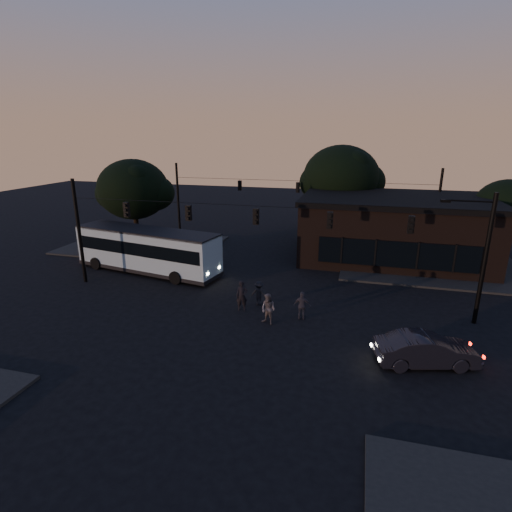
% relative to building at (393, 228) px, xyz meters
% --- Properties ---
extents(ground, '(120.00, 120.00, 0.00)m').
position_rel_building_xyz_m(ground, '(-9.00, -15.97, -2.71)').
color(ground, black).
rests_on(ground, ground).
extents(sidewalk_far_right, '(14.00, 10.00, 0.15)m').
position_rel_building_xyz_m(sidewalk_far_right, '(3.00, -1.97, -2.63)').
color(sidewalk_far_right, black).
rests_on(sidewalk_far_right, ground).
extents(sidewalk_far_left, '(14.00, 10.00, 0.15)m').
position_rel_building_xyz_m(sidewalk_far_left, '(-23.00, -1.97, -2.63)').
color(sidewalk_far_left, black).
rests_on(sidewalk_far_left, ground).
extents(building, '(15.40, 10.41, 5.40)m').
position_rel_building_xyz_m(building, '(0.00, 0.00, 0.00)').
color(building, black).
rests_on(building, ground).
extents(tree_behind, '(7.60, 7.60, 9.43)m').
position_rel_building_xyz_m(tree_behind, '(-5.00, 6.03, 3.48)').
color(tree_behind, black).
rests_on(tree_behind, ground).
extents(tree_right, '(5.20, 5.20, 6.86)m').
position_rel_building_xyz_m(tree_right, '(9.00, 2.03, 1.93)').
color(tree_right, black).
rests_on(tree_right, ground).
extents(tree_left, '(6.40, 6.40, 8.30)m').
position_rel_building_xyz_m(tree_left, '(-23.00, -2.97, 2.86)').
color(tree_left, black).
rests_on(tree_left, ground).
extents(signal_rig_near, '(26.24, 0.30, 7.50)m').
position_rel_building_xyz_m(signal_rig_near, '(-9.00, -11.97, 1.74)').
color(signal_rig_near, black).
rests_on(signal_rig_near, ground).
extents(signal_rig_far, '(26.24, 0.30, 7.50)m').
position_rel_building_xyz_m(signal_rig_far, '(-9.00, 4.03, 1.50)').
color(signal_rig_far, black).
rests_on(signal_rig_far, ground).
extents(bus, '(12.38, 4.93, 3.40)m').
position_rel_building_xyz_m(bus, '(-18.64, -8.75, -0.80)').
color(bus, '#91AEB8').
rests_on(bus, ground).
extents(car, '(4.90, 2.75, 1.53)m').
position_rel_building_xyz_m(car, '(0.66, -17.34, -1.94)').
color(car, black).
rests_on(car, ground).
extents(pedestrian_a, '(0.79, 0.61, 1.91)m').
position_rel_building_xyz_m(pedestrian_a, '(-9.42, -13.77, -1.75)').
color(pedestrian_a, black).
rests_on(pedestrian_a, ground).
extents(pedestrian_b, '(1.07, 0.97, 1.82)m').
position_rel_building_xyz_m(pedestrian_b, '(-7.43, -15.14, -1.80)').
color(pedestrian_b, '#51494B').
rests_on(pedestrian_b, ground).
extents(pedestrian_c, '(1.01, 0.45, 1.70)m').
position_rel_building_xyz_m(pedestrian_c, '(-5.67, -14.03, -1.86)').
color(pedestrian_c, '#2E2C36').
rests_on(pedestrian_c, ground).
extents(pedestrian_d, '(1.10, 0.71, 1.60)m').
position_rel_building_xyz_m(pedestrian_d, '(-8.59, -12.75, -1.91)').
color(pedestrian_d, black).
rests_on(pedestrian_d, ground).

